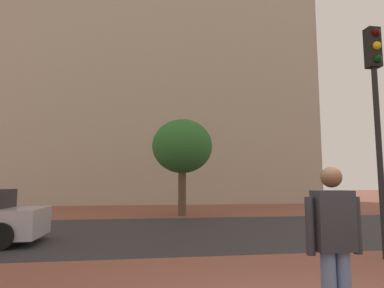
{
  "coord_description": "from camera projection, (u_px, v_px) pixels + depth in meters",
  "views": [
    {
      "loc": [
        -1.91,
        -2.84,
        1.55
      ],
      "look_at": [
        0.03,
        9.5,
        3.01
      ],
      "focal_mm": 31.77,
      "sensor_mm": 36.0,
      "label": 1
    }
  ],
  "objects": [
    {
      "name": "tree_curb_far",
      "position": [
        182.0,
        147.0,
        16.84
      ],
      "size": [
        2.97,
        2.97,
        4.73
      ],
      "color": "brown",
      "rests_on": "ground_plane"
    },
    {
      "name": "street_asphalt_strip",
      "position": [
        195.0,
        230.0,
        11.31
      ],
      "size": [
        120.0,
        8.12,
        0.0
      ],
      "primitive_type": "cube",
      "color": "#2D2D33",
      "rests_on": "ground_plane"
    },
    {
      "name": "landmark_building",
      "position": [
        130.0,
        63.0,
        30.32
      ],
      "size": [
        29.83,
        10.33,
        39.97
      ],
      "color": "#B2A893",
      "rests_on": "ground_plane"
    },
    {
      "name": "ground_plane",
      "position": [
        189.0,
        225.0,
        12.71
      ],
      "size": [
        120.0,
        120.0,
        0.0
      ],
      "primitive_type": "plane",
      "color": "brown"
    },
    {
      "name": "traffic_light_pole",
      "position": [
        376.0,
        95.0,
        7.37
      ],
      "size": [
        0.28,
        0.34,
        4.99
      ],
      "color": "black",
      "rests_on": "ground_plane"
    },
    {
      "name": "person_skater",
      "position": [
        334.0,
        241.0,
        3.52
      ],
      "size": [
        0.61,
        0.31,
        1.73
      ],
      "color": "slate",
      "rests_on": "ground_plane"
    }
  ]
}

